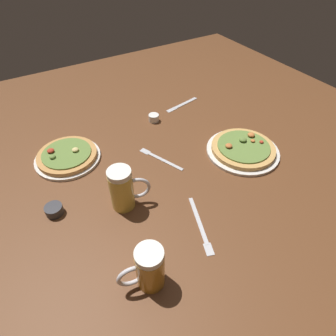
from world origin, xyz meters
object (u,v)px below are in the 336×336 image
Objects in this scene: ramekin_sauce at (54,210)px; fork_spare at (160,158)px; ramekin_butter at (154,118)px; pizza_plate_far at (67,156)px; fork_left at (200,226)px; beer_mug_amber at (149,268)px; knife_right at (182,104)px; beer_mug_dark at (123,189)px; pizza_plate_near at (243,149)px.

ramekin_sauce is 0.46m from fork_spare.
ramekin_butter reaches higher than fork_spare.
pizza_plate_far reaches higher than ramekin_sauce.
ramekin_butter is 0.22× the size of fork_left.
fork_left is (-0.17, -0.63, -0.01)m from ramekin_butter.
ramekin_butter is 0.65m from fork_left.
beer_mug_amber reaches higher than knife_right.
beer_mug_amber is 2.47× the size of ramekin_sauce.
pizza_plate_far is at bearing 106.29° from beer_mug_dark.
ramekin_butter is 0.21m from knife_right.
ramekin_sauce is (-0.78, 0.09, 0.00)m from pizza_plate_near.
knife_right is at bearing 61.35° from fork_left.
beer_mug_amber is 0.98m from knife_right.
ramekin_butter is (0.41, 0.71, -0.06)m from beer_mug_amber.
beer_mug_dark is at bearing -130.06° from ramekin_butter.
pizza_plate_near is at bearing -23.85° from fork_spare.
ramekin_sauce is 0.27× the size of fork_left.
fork_spare is at bearing 81.43° from fork_left.
beer_mug_amber is at bearing -128.59° from knife_right.
knife_right is at bearing 10.42° from pizza_plate_far.
fork_spare is (0.23, 0.15, -0.08)m from beer_mug_dark.
pizza_plate_near is 0.36m from fork_spare.
pizza_plate_far is 1.80× the size of beer_mug_amber.
beer_mug_amber reaches higher than pizza_plate_near.
beer_mug_dark is 0.72m from knife_right.
pizza_plate_far is 0.66m from knife_right.
pizza_plate_far is 0.39m from fork_spare.
pizza_plate_far is 1.28× the size of knife_right.
pizza_plate_near is 5.09× the size of ramekin_sauce.
fork_spare is (0.33, -0.20, -0.01)m from pizza_plate_far.
pizza_plate_far is at bearing 116.07° from fork_left.
beer_mug_amber is 0.65× the size of fork_left.
pizza_plate_near is at bearing -88.84° from knife_right.
pizza_plate_far is 5.34× the size of ramekin_butter.
beer_mug_amber is at bearing -66.82° from ramekin_sauce.
knife_right is at bearing 15.27° from ramekin_butter.
beer_mug_dark is at bearing 128.88° from fork_left.
ramekin_butter reaches higher than fork_left.
fork_spare is at bearing -31.02° from pizza_plate_far.
ramekin_sauce is (-0.22, 0.09, -0.06)m from beer_mug_dark.
ramekin_sauce is at bearing 113.18° from beer_mug_amber.
fork_spare is at bearing 7.36° from ramekin_sauce.
knife_right is at bearing 26.01° from ramekin_sauce.
beer_mug_amber is 2.97× the size of ramekin_butter.
pizza_plate_near is 0.79m from ramekin_sauce.
fork_left is 1.09× the size of fork_spare.
beer_mug_dark is (-0.56, -0.00, 0.06)m from pizza_plate_near.
knife_right is 0.45m from fork_spare.
fork_left is 1.09× the size of knife_right.
beer_mug_amber reaches higher than fork_spare.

